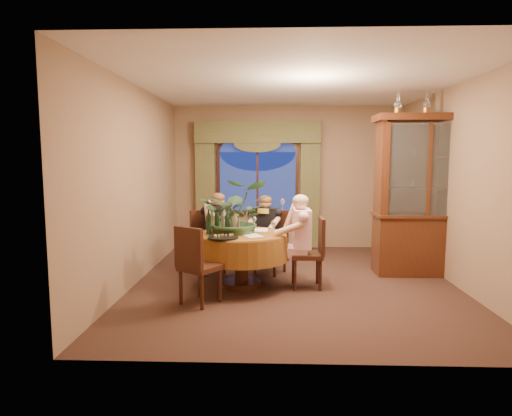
{
  "coord_description": "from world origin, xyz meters",
  "views": [
    {
      "loc": [
        -0.33,
        -6.03,
        1.77
      ],
      "look_at": [
        -0.54,
        -0.25,
        1.1
      ],
      "focal_mm": 30.0,
      "sensor_mm": 36.0,
      "label": 1
    }
  ],
  "objects_px": {
    "china_cabinet": "(423,196)",
    "wine_bottle_3": "(212,220)",
    "chair_back": "(209,242)",
    "dining_table": "(242,260)",
    "person_scarf": "(266,234)",
    "olive_bowl": "(247,232)",
    "chair_front_left": "(200,265)",
    "person_pink": "(302,241)",
    "chair_right": "(307,253)",
    "chair_back_right": "(270,243)",
    "wine_bottle_4": "(225,220)",
    "stoneware_vase": "(235,223)",
    "wine_bottle_5": "(209,222)",
    "wine_bottle_2": "(227,222)",
    "oil_lamp_right": "(456,103)",
    "person_back": "(218,233)",
    "wine_bottle_0": "(217,221)",
    "centerpiece_plant": "(237,188)",
    "oil_lamp_center": "(427,103)",
    "wine_bottle_1": "(224,221)",
    "oil_lamp_left": "(398,103)"
  },
  "relations": [
    {
      "from": "chair_front_left",
      "to": "person_scarf",
      "type": "distance_m",
      "value": 1.72
    },
    {
      "from": "chair_right",
      "to": "chair_front_left",
      "type": "relative_size",
      "value": 1.0
    },
    {
      "from": "stoneware_vase",
      "to": "wine_bottle_5",
      "type": "relative_size",
      "value": 0.76
    },
    {
      "from": "china_cabinet",
      "to": "wine_bottle_3",
      "type": "relative_size",
      "value": 7.33
    },
    {
      "from": "chair_back",
      "to": "wine_bottle_4",
      "type": "xyz_separation_m",
      "value": [
        0.32,
        -0.57,
        0.44
      ]
    },
    {
      "from": "person_scarf",
      "to": "olive_bowl",
      "type": "bearing_deg",
      "value": 95.63
    },
    {
      "from": "chair_back",
      "to": "dining_table",
      "type": "bearing_deg",
      "value": 90.0
    },
    {
      "from": "oil_lamp_right",
      "to": "wine_bottle_4",
      "type": "xyz_separation_m",
      "value": [
        -3.36,
        -0.62,
        -1.68
      ]
    },
    {
      "from": "chair_back_right",
      "to": "wine_bottle_4",
      "type": "height_order",
      "value": "wine_bottle_4"
    },
    {
      "from": "chair_back_right",
      "to": "person_scarf",
      "type": "height_order",
      "value": "person_scarf"
    },
    {
      "from": "wine_bottle_4",
      "to": "wine_bottle_0",
      "type": "bearing_deg",
      "value": -123.87
    },
    {
      "from": "chair_front_left",
      "to": "wine_bottle_2",
      "type": "bearing_deg",
      "value": 100.05
    },
    {
      "from": "person_back",
      "to": "wine_bottle_2",
      "type": "bearing_deg",
      "value": 76.3
    },
    {
      "from": "wine_bottle_0",
      "to": "wine_bottle_1",
      "type": "distance_m",
      "value": 0.11
    },
    {
      "from": "stoneware_vase",
      "to": "wine_bottle_0",
      "type": "bearing_deg",
      "value": -157.7
    },
    {
      "from": "person_pink",
      "to": "person_scarf",
      "type": "height_order",
      "value": "person_pink"
    },
    {
      "from": "china_cabinet",
      "to": "stoneware_vase",
      "type": "relative_size",
      "value": 9.62
    },
    {
      "from": "wine_bottle_0",
      "to": "wine_bottle_1",
      "type": "bearing_deg",
      "value": 38.21
    },
    {
      "from": "chair_right",
      "to": "chair_front_left",
      "type": "distance_m",
      "value": 1.53
    },
    {
      "from": "wine_bottle_0",
      "to": "wine_bottle_4",
      "type": "height_order",
      "value": "same"
    },
    {
      "from": "wine_bottle_1",
      "to": "dining_table",
      "type": "bearing_deg",
      "value": -14.12
    },
    {
      "from": "centerpiece_plant",
      "to": "chair_right",
      "type": "bearing_deg",
      "value": -5.59
    },
    {
      "from": "chair_right",
      "to": "chair_back_right",
      "type": "height_order",
      "value": "same"
    },
    {
      "from": "wine_bottle_5",
      "to": "chair_back_right",
      "type": "bearing_deg",
      "value": 44.06
    },
    {
      "from": "wine_bottle_1",
      "to": "olive_bowl",
      "type": "bearing_deg",
      "value": -17.0
    },
    {
      "from": "dining_table",
      "to": "oil_lamp_center",
      "type": "distance_m",
      "value": 3.58
    },
    {
      "from": "wine_bottle_5",
      "to": "stoneware_vase",
      "type": "bearing_deg",
      "value": 26.87
    },
    {
      "from": "dining_table",
      "to": "chair_back_right",
      "type": "distance_m",
      "value": 0.83
    },
    {
      "from": "dining_table",
      "to": "china_cabinet",
      "type": "xyz_separation_m",
      "value": [
        2.7,
        0.76,
        0.84
      ]
    },
    {
      "from": "person_scarf",
      "to": "wine_bottle_4",
      "type": "height_order",
      "value": "person_scarf"
    },
    {
      "from": "oil_lamp_left",
      "to": "chair_back",
      "type": "bearing_deg",
      "value": -178.93
    },
    {
      "from": "wine_bottle_3",
      "to": "wine_bottle_1",
      "type": "bearing_deg",
      "value": -9.14
    },
    {
      "from": "oil_lamp_left",
      "to": "stoneware_vase",
      "type": "bearing_deg",
      "value": -164.36
    },
    {
      "from": "chair_back",
      "to": "chair_right",
      "type": "bearing_deg",
      "value": 115.91
    },
    {
      "from": "chair_back_right",
      "to": "centerpiece_plant",
      "type": "xyz_separation_m",
      "value": [
        -0.46,
        -0.63,
        0.89
      ]
    },
    {
      "from": "oil_lamp_right",
      "to": "wine_bottle_2",
      "type": "distance_m",
      "value": 3.8
    },
    {
      "from": "wine_bottle_1",
      "to": "wine_bottle_3",
      "type": "relative_size",
      "value": 1.0
    },
    {
      "from": "chair_back_right",
      "to": "chair_back",
      "type": "xyz_separation_m",
      "value": [
        -0.95,
        -0.02,
        0.0
      ]
    },
    {
      "from": "oil_lamp_center",
      "to": "wine_bottle_1",
      "type": "bearing_deg",
      "value": -166.74
    },
    {
      "from": "person_pink",
      "to": "chair_back_right",
      "type": "bearing_deg",
      "value": 30.14
    },
    {
      "from": "oil_lamp_left",
      "to": "wine_bottle_1",
      "type": "bearing_deg",
      "value": -164.62
    },
    {
      "from": "chair_right",
      "to": "wine_bottle_4",
      "type": "distance_m",
      "value": 1.22
    },
    {
      "from": "chair_right",
      "to": "centerpiece_plant",
      "type": "distance_m",
      "value": 1.32
    },
    {
      "from": "oil_lamp_right",
      "to": "person_scarf",
      "type": "relative_size",
      "value": 0.28
    },
    {
      "from": "chair_front_left",
      "to": "oil_lamp_right",
      "type": "bearing_deg",
      "value": 54.84
    },
    {
      "from": "wine_bottle_2",
      "to": "chair_front_left",
      "type": "bearing_deg",
      "value": -112.42
    },
    {
      "from": "oil_lamp_left",
      "to": "wine_bottle_0",
      "type": "relative_size",
      "value": 1.03
    },
    {
      "from": "olive_bowl",
      "to": "wine_bottle_2",
      "type": "bearing_deg",
      "value": -174.35
    },
    {
      "from": "wine_bottle_2",
      "to": "person_back",
      "type": "bearing_deg",
      "value": 106.2
    },
    {
      "from": "oil_lamp_right",
      "to": "wine_bottle_3",
      "type": "xyz_separation_m",
      "value": [
        -3.54,
        -0.67,
        -1.68
      ]
    }
  ]
}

